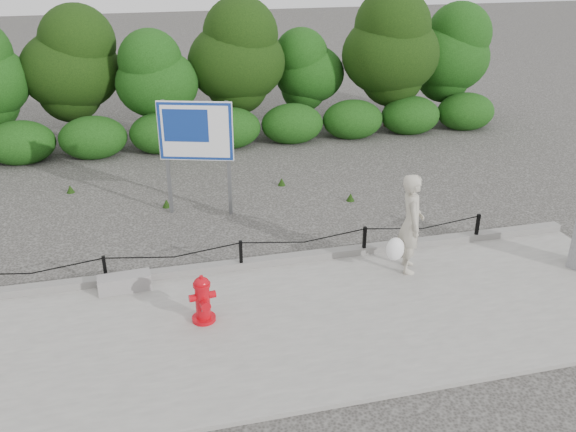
% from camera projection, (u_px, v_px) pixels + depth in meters
% --- Properties ---
extents(ground, '(90.00, 90.00, 0.00)m').
position_uv_depth(ground, '(242.00, 272.00, 11.77)').
color(ground, '#2D2B28').
rests_on(ground, ground).
extents(sidewalk, '(14.00, 4.00, 0.08)m').
position_uv_depth(sidewalk, '(263.00, 330.00, 9.99)').
color(sidewalk, gray).
rests_on(sidewalk, ground).
extents(curb, '(14.00, 0.22, 0.14)m').
position_uv_depth(curb, '(241.00, 264.00, 11.75)').
color(curb, slate).
rests_on(curb, sidewalk).
extents(chain_barrier, '(10.06, 0.06, 0.60)m').
position_uv_depth(chain_barrier, '(241.00, 251.00, 11.58)').
color(chain_barrier, black).
rests_on(chain_barrier, sidewalk).
extents(treeline, '(20.15, 3.49, 4.37)m').
position_uv_depth(treeline, '(203.00, 63.00, 18.74)').
color(treeline, black).
rests_on(treeline, ground).
extents(fire_hydrant, '(0.45, 0.47, 0.85)m').
position_uv_depth(fire_hydrant, '(203.00, 300.00, 9.99)').
color(fire_hydrant, red).
rests_on(fire_hydrant, sidewalk).
extents(pedestrian, '(0.85, 0.81, 1.94)m').
position_uv_depth(pedestrian, '(410.00, 225.00, 11.32)').
color(pedestrian, '#AFA896').
rests_on(pedestrian, sidewalk).
extents(concrete_block, '(0.95, 0.39, 0.30)m').
position_uv_depth(concrete_block, '(125.00, 283.00, 10.98)').
color(concrete_block, gray).
rests_on(concrete_block, sidewalk).
extents(advertising_sign, '(1.61, 0.59, 2.67)m').
position_uv_depth(advertising_sign, '(196.00, 136.00, 13.45)').
color(advertising_sign, slate).
rests_on(advertising_sign, ground).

